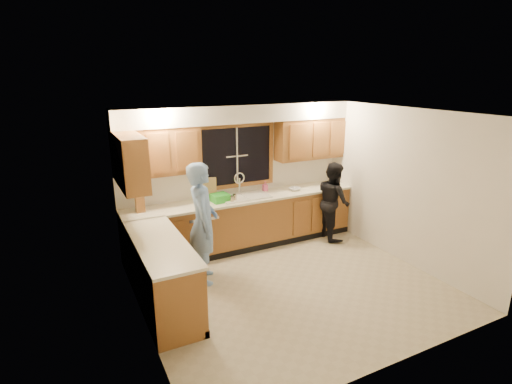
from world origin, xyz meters
TOP-DOWN VIEW (x-y plane):
  - floor at (0.00, 0.00)m, footprint 4.20×4.20m
  - ceiling at (0.00, 0.00)m, footprint 4.20×4.20m
  - wall_back at (0.00, 1.90)m, footprint 4.20×0.00m
  - wall_left at (-2.10, 0.00)m, footprint 0.00×3.80m
  - wall_right at (2.10, 0.00)m, footprint 0.00×3.80m
  - base_cabinets_back at (0.00, 1.60)m, footprint 4.20×0.60m
  - base_cabinets_left at (-1.80, 0.35)m, footprint 0.60×1.90m
  - countertop_back at (0.00, 1.58)m, footprint 4.20×0.63m
  - countertop_left at (-1.79, 0.35)m, footprint 0.63×1.90m
  - upper_cabinets_left at (-1.43, 1.73)m, footprint 1.35×0.33m
  - upper_cabinets_right at (1.43, 1.73)m, footprint 1.35×0.33m
  - upper_cabinets_return at (-1.94, 1.12)m, footprint 0.33×0.90m
  - soffit at (0.00, 1.72)m, footprint 4.20×0.35m
  - window_frame at (0.00, 1.89)m, footprint 1.44×0.03m
  - sink at (0.00, 1.60)m, footprint 0.86×0.52m
  - dishwasher at (-0.85, 1.59)m, footprint 0.60×0.56m
  - stove at (-1.80, -0.22)m, footprint 0.58×0.75m
  - man at (-1.06, 0.76)m, footprint 0.61×0.76m
  - woman at (1.64, 1.21)m, footprint 0.68×0.80m
  - knife_block at (-1.77, 1.63)m, footprint 0.13×0.11m
  - cutting_board at (-0.57, 1.82)m, footprint 0.29×0.18m
  - dish_crate at (-0.47, 1.56)m, footprint 0.31×0.29m
  - soap_bottle at (0.51, 1.78)m, footprint 0.08×0.08m
  - bowl at (1.02, 1.56)m, footprint 0.22×0.22m
  - can_left at (-0.31, 1.41)m, footprint 0.08×0.08m
  - can_right at (-0.24, 1.46)m, footprint 0.09×0.09m

SIDE VIEW (x-z plane):
  - floor at x=0.00m, z-range 0.00..0.00m
  - dishwasher at x=-0.85m, z-range 0.00..0.82m
  - base_cabinets_back at x=0.00m, z-range 0.00..0.88m
  - base_cabinets_left at x=-1.80m, z-range 0.00..0.88m
  - stove at x=-1.80m, z-range 0.00..0.90m
  - woman at x=1.64m, z-range 0.00..1.45m
  - sink at x=0.00m, z-range 0.58..1.15m
  - countertop_back at x=0.00m, z-range 0.88..0.92m
  - countertop_left at x=-1.79m, z-range 0.88..0.92m
  - man at x=-1.06m, z-range 0.00..1.81m
  - bowl at x=1.02m, z-range 0.92..0.97m
  - can_left at x=-0.31m, z-range 0.92..1.04m
  - can_right at x=-0.24m, z-range 0.92..1.04m
  - dish_crate at x=-0.47m, z-range 0.92..1.05m
  - soap_bottle at x=0.51m, z-range 0.92..1.10m
  - knife_block at x=-1.77m, z-range 0.92..1.16m
  - cutting_board at x=-0.57m, z-range 0.92..1.28m
  - wall_back at x=0.00m, z-range -0.85..3.35m
  - wall_left at x=-2.10m, z-range -0.65..3.15m
  - wall_right at x=2.10m, z-range -0.65..3.15m
  - window_frame at x=0.00m, z-range 1.03..2.17m
  - upper_cabinets_left at x=-1.43m, z-range 1.45..2.20m
  - upper_cabinets_right at x=1.43m, z-range 1.45..2.20m
  - upper_cabinets_return at x=-1.94m, z-range 1.45..2.20m
  - soffit at x=0.00m, z-range 2.20..2.50m
  - ceiling at x=0.00m, z-range 2.50..2.50m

